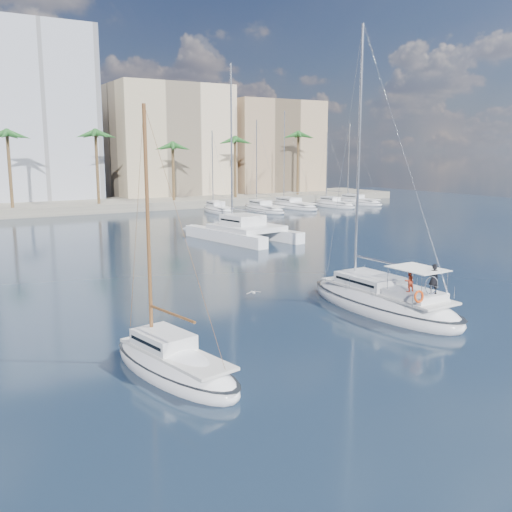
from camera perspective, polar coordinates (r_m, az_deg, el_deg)
ground at (r=32.39m, az=2.28°, el=-5.20°), size 160.00×160.00×0.00m
quay at (r=89.17m, az=-19.59°, el=4.61°), size 120.00×14.00×1.20m
building_beige at (r=103.77m, az=-8.73°, el=11.02°), size 20.00×14.00×20.00m
building_tan_right at (r=111.11m, az=1.45°, el=10.58°), size 18.00×12.00×18.00m
palm_centre at (r=84.89m, az=-19.46°, el=10.91°), size 3.60×3.60×12.30m
palm_right at (r=97.56m, az=0.89°, el=11.35°), size 3.60×3.60×12.30m
main_sloop at (r=32.48m, az=12.53°, el=-4.46°), size 3.75×11.08×16.34m
small_sloop at (r=23.12m, az=-8.26°, el=-10.74°), size 3.85×8.09×11.16m
catamaran at (r=56.87m, az=-1.24°, el=2.77°), size 7.70×12.53×17.14m
seagull at (r=32.64m, az=-0.26°, el=-3.67°), size 0.94×0.40×0.17m
moored_yacht_a at (r=82.44m, az=-3.81°, el=4.34°), size 3.37×9.52×11.90m
moored_yacht_b at (r=83.85m, az=0.79°, el=4.46°), size 3.32×10.83×13.72m
moored_yacht_c at (r=89.04m, az=3.70°, el=4.79°), size 3.98×12.33×15.54m
moored_yacht_d at (r=91.27m, az=7.79°, el=4.86°), size 3.52×9.55×11.90m
moored_yacht_e at (r=96.93m, az=10.09°, el=5.11°), size 4.61×11.11×13.72m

